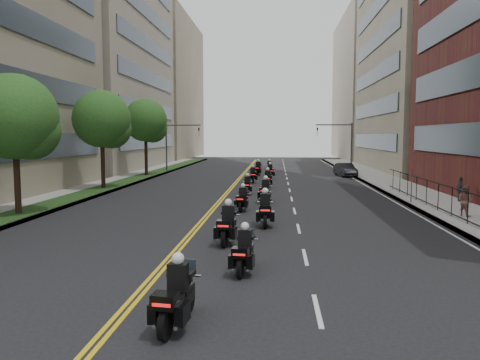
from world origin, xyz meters
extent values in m
plane|color=black|center=(0.00, 0.00, 0.00)|extent=(160.00, 160.00, 0.00)
cube|color=gray|center=(12.00, 25.00, 0.07)|extent=(4.00, 90.00, 0.15)
cube|color=gray|center=(-12.00, 25.00, 0.07)|extent=(4.00, 90.00, 0.15)
cube|color=#1D3714|center=(-11.20, 25.00, 0.17)|extent=(2.00, 90.00, 0.04)
cube|color=gray|center=(21.50, 48.00, 15.00)|extent=(15.00, 28.00, 30.00)
cube|color=#333F4C|center=(13.95, 48.00, 3.50)|extent=(0.12, 24.08, 1.80)
cube|color=#333F4C|center=(13.95, 48.00, 7.50)|extent=(0.12, 24.08, 1.80)
cube|color=#333F4C|center=(13.95, 48.00, 11.50)|extent=(0.12, 24.08, 1.80)
cube|color=#333F4C|center=(13.95, 48.00, 15.50)|extent=(0.12, 24.08, 1.80)
cube|color=#333F4C|center=(13.95, 48.00, 19.50)|extent=(0.12, 24.08, 1.80)
cube|color=gray|center=(21.50, 78.00, 13.00)|extent=(15.00, 28.00, 26.00)
cube|color=#333F4C|center=(-13.95, 17.00, 3.50)|extent=(0.12, 25.80, 1.80)
cube|color=#333F4C|center=(-13.95, 17.00, 7.50)|extent=(0.12, 25.80, 1.80)
cube|color=#333F4C|center=(-13.95, 17.00, 11.50)|extent=(0.12, 25.80, 1.80)
cube|color=gray|center=(-22.00, 48.00, 17.00)|extent=(16.00, 28.00, 34.00)
cube|color=#333F4C|center=(-13.95, 48.00, 3.50)|extent=(0.12, 24.08, 1.80)
cube|color=#333F4C|center=(-13.95, 48.00, 7.50)|extent=(0.12, 24.08, 1.80)
cube|color=#333F4C|center=(-13.95, 48.00, 11.50)|extent=(0.12, 24.08, 1.80)
cube|color=#333F4C|center=(-13.95, 48.00, 15.50)|extent=(0.12, 24.08, 1.80)
cube|color=#333F4C|center=(-13.95, 48.00, 19.50)|extent=(0.12, 24.08, 1.80)
cube|color=gray|center=(-22.00, 78.00, 13.00)|extent=(16.00, 28.00, 26.00)
cube|color=black|center=(11.00, 12.00, 1.60)|extent=(0.05, 28.00, 0.05)
cube|color=black|center=(11.00, 12.00, 0.30)|extent=(0.05, 28.00, 0.05)
cylinder|color=#322316|center=(-11.20, 12.00, 2.42)|extent=(0.32, 0.32, 4.83)
sphere|color=#22521B|center=(-11.20, 12.00, 5.18)|extent=(4.40, 4.40, 4.40)
sphere|color=#22521B|center=(-10.60, 12.40, 4.49)|extent=(3.08, 3.08, 3.08)
cylinder|color=#322316|center=(-11.20, 24.00, 2.55)|extent=(0.32, 0.32, 5.11)
sphere|color=#22521B|center=(-11.20, 24.00, 5.47)|extent=(4.40, 4.40, 4.40)
sphere|color=#22521B|center=(-10.60, 24.40, 4.75)|extent=(3.08, 3.08, 3.08)
cylinder|color=#322316|center=(-11.20, 36.00, 2.69)|extent=(0.32, 0.32, 5.39)
sphere|color=#22521B|center=(-11.20, 36.00, 5.78)|extent=(4.40, 4.40, 4.40)
sphere|color=#22521B|center=(-10.60, 36.40, 5.00)|extent=(3.08, 3.08, 3.08)
cylinder|color=#3F3F44|center=(10.50, 42.00, 2.80)|extent=(0.18, 0.18, 5.60)
cylinder|color=#3F3F44|center=(8.50, 42.00, 5.40)|extent=(4.00, 0.14, 0.14)
imported|color=black|center=(6.70, 42.00, 4.60)|extent=(0.16, 0.20, 1.00)
cylinder|color=#3F3F44|center=(-10.50, 42.00, 2.80)|extent=(0.18, 0.18, 5.60)
cylinder|color=#3F3F44|center=(-8.50, 42.00, 5.40)|extent=(4.00, 0.14, 0.14)
imported|color=black|center=(-6.70, 42.00, 4.60)|extent=(0.16, 0.20, 1.00)
cylinder|color=black|center=(-0.08, -1.92, 0.33)|extent=(0.22, 0.68, 0.67)
cylinder|color=black|center=(0.11, -0.36, 0.33)|extent=(0.22, 0.68, 0.67)
cube|color=black|center=(0.01, -1.14, 0.61)|extent=(0.57, 1.36, 0.39)
cube|color=silver|center=(0.02, -1.09, 0.38)|extent=(0.43, 0.58, 0.29)
cube|color=black|center=(-0.08, -1.92, 0.84)|extent=(0.55, 0.47, 0.31)
cube|color=red|center=(-0.10, -2.12, 0.82)|extent=(0.39, 0.08, 0.07)
cube|color=black|center=(0.02, -1.09, 1.10)|extent=(0.46, 0.32, 0.61)
sphere|color=silver|center=(0.02, -1.08, 1.51)|extent=(0.28, 0.28, 0.28)
cylinder|color=black|center=(1.14, 2.36, 0.31)|extent=(0.19, 0.64, 0.63)
cylinder|color=black|center=(1.29, 3.83, 0.31)|extent=(0.19, 0.64, 0.63)
cube|color=black|center=(1.22, 3.10, 0.57)|extent=(0.52, 1.28, 0.37)
cube|color=silver|center=(1.22, 3.14, 0.36)|extent=(0.40, 0.54, 0.28)
cube|color=black|center=(1.14, 2.36, 0.79)|extent=(0.52, 0.44, 0.30)
cube|color=red|center=(1.12, 2.17, 0.77)|extent=(0.37, 0.07, 0.06)
cube|color=black|center=(1.22, 3.14, 1.03)|extent=(0.43, 0.30, 0.57)
sphere|color=silver|center=(1.22, 3.15, 1.42)|extent=(0.27, 0.27, 0.27)
cylinder|color=black|center=(0.24, 6.12, 0.35)|extent=(0.20, 0.71, 0.71)
cylinder|color=black|center=(0.36, 7.78, 0.35)|extent=(0.20, 0.71, 0.71)
cube|color=black|center=(0.30, 6.95, 0.64)|extent=(0.54, 1.43, 0.41)
cube|color=silver|center=(0.30, 7.00, 0.40)|extent=(0.43, 0.60, 0.31)
cube|color=black|center=(0.24, 6.12, 0.89)|extent=(0.57, 0.47, 0.33)
cube|color=red|center=(0.22, 5.90, 0.87)|extent=(0.42, 0.06, 0.07)
cube|color=black|center=(0.30, 7.00, 1.16)|extent=(0.48, 0.32, 0.64)
sphere|color=silver|center=(0.30, 7.01, 1.60)|extent=(0.30, 0.30, 0.30)
cylinder|color=black|center=(1.69, 9.81, 0.36)|extent=(0.17, 0.72, 0.72)
cylinder|color=black|center=(1.63, 11.50, 0.36)|extent=(0.17, 0.72, 0.72)
cube|color=black|center=(1.66, 10.66, 0.65)|extent=(0.49, 1.44, 0.42)
cube|color=silver|center=(1.66, 10.71, 0.41)|extent=(0.42, 0.59, 0.32)
cube|color=black|center=(1.69, 9.81, 0.91)|extent=(0.56, 0.46, 0.34)
cube|color=red|center=(1.69, 9.59, 0.89)|extent=(0.42, 0.05, 0.07)
cube|color=black|center=(1.66, 10.71, 1.18)|extent=(0.47, 0.31, 0.65)
sphere|color=silver|center=(1.66, 10.72, 1.63)|extent=(0.31, 0.31, 0.31)
cylinder|color=black|center=(0.22, 14.22, 0.31)|extent=(0.19, 0.63, 0.62)
cylinder|color=black|center=(0.37, 15.67, 0.31)|extent=(0.19, 0.63, 0.62)
cube|color=black|center=(0.30, 14.95, 0.57)|extent=(0.51, 1.27, 0.37)
cube|color=silver|center=(0.30, 14.99, 0.36)|extent=(0.40, 0.54, 0.27)
cube|color=black|center=(0.22, 14.22, 0.79)|extent=(0.51, 0.43, 0.29)
cube|color=red|center=(0.20, 14.03, 0.77)|extent=(0.37, 0.06, 0.06)
cube|color=black|center=(0.30, 14.99, 1.02)|extent=(0.43, 0.30, 0.57)
sphere|color=silver|center=(0.31, 15.00, 1.41)|extent=(0.26, 0.26, 0.26)
cylinder|color=black|center=(1.42, 17.50, 0.34)|extent=(0.20, 0.69, 0.68)
cylinder|color=black|center=(1.57, 19.11, 0.34)|extent=(0.20, 0.69, 0.68)
cube|color=black|center=(1.50, 18.31, 0.62)|extent=(0.55, 1.39, 0.40)
cube|color=silver|center=(1.50, 18.36, 0.39)|extent=(0.43, 0.59, 0.30)
cube|color=black|center=(1.42, 17.50, 0.87)|extent=(0.56, 0.47, 0.32)
cube|color=red|center=(1.40, 17.29, 0.85)|extent=(0.40, 0.07, 0.07)
cube|color=black|center=(1.50, 18.36, 1.13)|extent=(0.47, 0.32, 0.62)
sphere|color=silver|center=(1.50, 18.37, 1.55)|extent=(0.29, 0.29, 0.29)
cylinder|color=black|center=(0.10, 21.54, 0.31)|extent=(0.13, 0.62, 0.61)
cylinder|color=black|center=(0.08, 22.98, 0.31)|extent=(0.13, 0.62, 0.61)
cube|color=black|center=(0.09, 22.26, 0.56)|extent=(0.39, 1.22, 0.36)
cube|color=silver|center=(0.09, 22.31, 0.35)|extent=(0.35, 0.50, 0.27)
cube|color=black|center=(0.10, 21.54, 0.78)|extent=(0.47, 0.38, 0.29)
cube|color=red|center=(0.10, 21.35, 0.76)|extent=(0.36, 0.03, 0.06)
cube|color=black|center=(0.09, 22.31, 1.01)|extent=(0.40, 0.26, 0.56)
sphere|color=silver|center=(0.09, 22.32, 1.39)|extent=(0.26, 0.26, 0.26)
cylinder|color=black|center=(1.47, 26.09, 0.33)|extent=(0.14, 0.66, 0.66)
cylinder|color=black|center=(1.46, 27.64, 0.33)|extent=(0.14, 0.66, 0.66)
cube|color=black|center=(1.46, 26.86, 0.60)|extent=(0.42, 1.31, 0.39)
cube|color=silver|center=(1.46, 26.91, 0.38)|extent=(0.37, 0.54, 0.29)
cube|color=black|center=(1.47, 26.09, 0.83)|extent=(0.51, 0.41, 0.31)
cube|color=red|center=(1.47, 25.88, 0.81)|extent=(0.39, 0.03, 0.07)
cube|color=black|center=(1.46, 26.91, 1.09)|extent=(0.43, 0.28, 0.60)
sphere|color=silver|center=(1.46, 26.92, 1.49)|extent=(0.28, 0.28, 0.28)
cylinder|color=black|center=(0.13, 29.92, 0.32)|extent=(0.20, 0.65, 0.64)
cylinder|color=black|center=(-0.02, 31.43, 0.32)|extent=(0.20, 0.65, 0.64)
cube|color=black|center=(0.05, 30.68, 0.59)|extent=(0.52, 1.31, 0.38)
cube|color=silver|center=(0.05, 30.72, 0.37)|extent=(0.41, 0.56, 0.28)
cube|color=black|center=(0.13, 29.92, 0.82)|extent=(0.53, 0.45, 0.30)
cube|color=red|center=(0.15, 29.72, 0.80)|extent=(0.38, 0.07, 0.07)
cube|color=black|center=(0.05, 30.72, 1.06)|extent=(0.44, 0.31, 0.59)
sphere|color=silver|center=(0.05, 30.73, 1.46)|extent=(0.27, 0.27, 0.27)
cylinder|color=black|center=(1.64, 34.07, 0.33)|extent=(0.22, 0.67, 0.66)
cylinder|color=black|center=(1.44, 35.60, 0.33)|extent=(0.22, 0.67, 0.66)
cube|color=black|center=(1.54, 34.84, 0.60)|extent=(0.57, 1.35, 0.39)
cube|color=silver|center=(1.53, 34.88, 0.38)|extent=(0.43, 0.58, 0.29)
cube|color=black|center=(1.64, 34.07, 0.83)|extent=(0.55, 0.47, 0.31)
cube|color=red|center=(1.66, 33.87, 0.81)|extent=(0.39, 0.08, 0.07)
cube|color=black|center=(1.53, 34.88, 1.08)|extent=(0.46, 0.32, 0.60)
sphere|color=silver|center=(1.53, 34.89, 1.49)|extent=(0.28, 0.28, 0.28)
cylinder|color=black|center=(0.15, 37.48, 0.34)|extent=(0.21, 0.69, 0.68)
cylinder|color=black|center=(0.31, 39.08, 0.34)|extent=(0.21, 0.69, 0.68)
cube|color=black|center=(0.23, 38.28, 0.62)|extent=(0.56, 1.39, 0.40)
cube|color=silver|center=(0.24, 38.33, 0.39)|extent=(0.44, 0.59, 0.30)
cube|color=black|center=(0.15, 37.48, 0.86)|extent=(0.56, 0.47, 0.32)
cube|color=red|center=(0.13, 37.27, 0.84)|extent=(0.40, 0.07, 0.07)
cube|color=black|center=(0.24, 38.33, 1.12)|extent=(0.47, 0.33, 0.62)
sphere|color=silver|center=(0.24, 38.34, 1.55)|extent=(0.29, 0.29, 0.29)
cylinder|color=black|center=(1.36, 41.63, 0.31)|extent=(0.14, 0.62, 0.62)
cylinder|color=black|center=(1.33, 43.09, 0.31)|extent=(0.14, 0.62, 0.62)
cube|color=black|center=(1.34, 42.36, 0.57)|extent=(0.42, 1.24, 0.37)
cube|color=silver|center=(1.34, 42.41, 0.36)|extent=(0.36, 0.51, 0.27)
cube|color=black|center=(1.36, 41.63, 0.79)|extent=(0.49, 0.40, 0.29)
cube|color=red|center=(1.37, 41.44, 0.77)|extent=(0.37, 0.04, 0.06)
cube|color=black|center=(1.34, 42.41, 1.02)|extent=(0.41, 0.27, 0.57)
sphere|color=silver|center=(1.34, 42.42, 1.41)|extent=(0.27, 0.27, 0.27)
imported|color=black|center=(9.27, 37.84, 0.68)|extent=(2.07, 4.32, 1.36)
imported|color=brown|center=(11.68, 13.10, 0.93)|extent=(0.90, 0.95, 1.56)
imported|color=#3C3B42|center=(13.50, 18.55, 0.91)|extent=(0.38, 0.89, 1.51)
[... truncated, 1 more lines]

